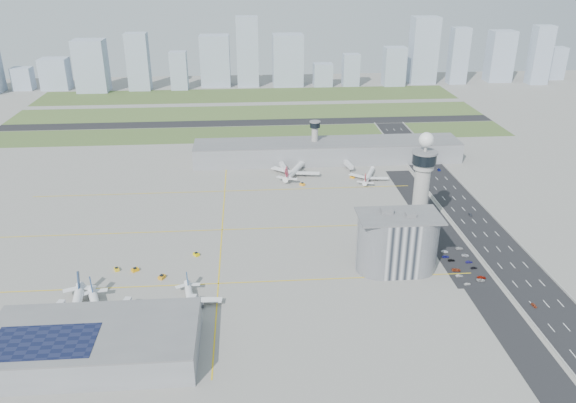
{
  "coord_description": "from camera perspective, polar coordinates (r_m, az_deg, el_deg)",
  "views": [
    {
      "loc": [
        -23.58,
        -272.25,
        151.06
      ],
      "look_at": [
        0.0,
        35.0,
        15.0
      ],
      "focal_mm": 35.0,
      "sensor_mm": 36.0,
      "label": 1
    }
  ],
  "objects": [
    {
      "name": "car_lot_5",
      "position": [
        323.02,
        15.63,
        -4.91
      ],
      "size": [
        3.56,
        1.4,
        1.16
      ],
      "primitive_type": "imported",
      "rotation": [
        0.0,
        0.0,
        1.52
      ],
      "color": "silver",
      "rests_on": "ground"
    },
    {
      "name": "car_lot_7",
      "position": [
        304.0,
        19.06,
        -7.29
      ],
      "size": [
        4.46,
        1.88,
        1.28
      ],
      "primitive_type": "imported",
      "rotation": [
        0.0,
        0.0,
        1.55
      ],
      "color": "#911406",
      "rests_on": "ground"
    },
    {
      "name": "car_hw_0",
      "position": [
        290.61,
        23.71,
        -9.63
      ],
      "size": [
        1.97,
        3.77,
        1.22
      ],
      "primitive_type": "imported",
      "rotation": [
        0.0,
        0.0,
        0.15
      ],
      "color": "#973A20",
      "rests_on": "ground"
    },
    {
      "name": "taxiway_line_h_1",
      "position": [
        338.29,
        -6.71,
        -2.87
      ],
      "size": [
        260.0,
        0.6,
        0.01
      ],
      "primitive_type": "cube",
      "color": "yellow",
      "rests_on": "ground"
    },
    {
      "name": "landside_road",
      "position": [
        323.23,
        16.82,
        -5.15
      ],
      "size": [
        18.0,
        260.0,
        0.08
      ],
      "primitive_type": "cube",
      "color": "black",
      "rests_on": "ground"
    },
    {
      "name": "skyline_bldg_3",
      "position": [
        751.71,
        -22.56,
        11.9
      ],
      "size": [
        32.3,
        25.84,
        36.93
      ],
      "primitive_type": "cube",
      "color": "#9EADC1",
      "rests_on": "ground"
    },
    {
      "name": "jet_bridge_near_2",
      "position": [
        259.72,
        -10.3,
        -11.42
      ],
      "size": [
        5.39,
        14.31,
        5.7
      ],
      "primitive_type": null,
      "rotation": [
        0.0,
        0.0,
        1.4
      ],
      "color": "silver",
      "rests_on": "ground"
    },
    {
      "name": "skyline_bldg_7",
      "position": [
        720.19,
        -7.4,
        14.01
      ],
      "size": [
        35.76,
        28.61,
        61.22
      ],
      "primitive_type": "cube",
      "color": "#9EADC1",
      "rests_on": "ground"
    },
    {
      "name": "airplane_far_a",
      "position": [
        418.51,
        0.77,
        3.59
      ],
      "size": [
        53.25,
        56.69,
        12.61
      ],
      "primitive_type": null,
      "rotation": [
        0.0,
        0.0,
        1.15
      ],
      "color": "white",
      "rests_on": "ground"
    },
    {
      "name": "jet_bridge_far_1",
      "position": [
        437.14,
        5.85,
        3.88
      ],
      "size": [
        5.39,
        14.31,
        5.7
      ],
      "primitive_type": null,
      "rotation": [
        0.0,
        0.0,
        -1.4
      ],
      "color": "silver",
      "rests_on": "ground"
    },
    {
      "name": "car_lot_6",
      "position": [
        301.63,
        19.0,
        -7.55
      ],
      "size": [
        4.38,
        2.4,
        1.16
      ],
      "primitive_type": "imported",
      "rotation": [
        0.0,
        0.0,
        1.45
      ],
      "color": "#AEAEAE",
      "rests_on": "ground"
    },
    {
      "name": "ground",
      "position": [
        312.24,
        0.49,
        -5.11
      ],
      "size": [
        1000.0,
        1000.0,
        0.0
      ],
      "primitive_type": "plane",
      "color": "#98958D"
    },
    {
      "name": "tug_3",
      "position": [
        311.97,
        -9.31,
        -5.28
      ],
      "size": [
        3.85,
        4.03,
        1.93
      ],
      "primitive_type": null,
      "rotation": [
        0.0,
        0.0,
        -2.48
      ],
      "color": "#F4D402",
      "rests_on": "ground"
    },
    {
      "name": "skyline_bldg_14",
      "position": [
        757.43,
        16.93,
        13.97
      ],
      "size": [
        21.59,
        17.28,
        68.75
      ],
      "primitive_type": "cube",
      "color": "#9EADC1",
      "rests_on": "ground"
    },
    {
      "name": "car_lot_1",
      "position": [
        302.08,
        17.0,
        -7.21
      ],
      "size": [
        3.9,
        1.84,
        1.24
      ],
      "primitive_type": "imported",
      "rotation": [
        0.0,
        0.0,
        1.72
      ],
      "color": "gray",
      "rests_on": "ground"
    },
    {
      "name": "control_tower",
      "position": [
        318.01,
        13.44,
        1.75
      ],
      "size": [
        14.0,
        14.0,
        64.5
      ],
      "color": "#ADAAA5",
      "rests_on": "ground"
    },
    {
      "name": "barrier_left",
      "position": [
        335.07,
        18.02,
        -4.13
      ],
      "size": [
        0.6,
        500.0,
        1.2
      ],
      "primitive_type": "cube",
      "color": "#9E9E99",
      "rests_on": "ground"
    },
    {
      "name": "skyline_bldg_12",
      "position": [
        729.23,
        10.73,
        13.34
      ],
      "size": [
        26.14,
        20.92,
        46.89
      ],
      "primitive_type": "cube",
      "color": "#9EADC1",
      "rests_on": "ground"
    },
    {
      "name": "parking_lot",
      "position": [
        312.85,
        17.23,
        -6.22
      ],
      "size": [
        20.0,
        44.0,
        0.1
      ],
      "primitive_type": "cube",
      "color": "black",
      "rests_on": "ground"
    },
    {
      "name": "car_lot_3",
      "position": [
        315.31,
        16.27,
        -5.74
      ],
      "size": [
        3.81,
        1.59,
        1.1
      ],
      "primitive_type": "imported",
      "rotation": [
        0.0,
        0.0,
        1.56
      ],
      "color": "black",
      "rests_on": "ground"
    },
    {
      "name": "car_lot_8",
      "position": [
        311.54,
        18.36,
        -6.4
      ],
      "size": [
        3.57,
        1.75,
        1.17
      ],
      "primitive_type": "imported",
      "rotation": [
        0.0,
        0.0,
        1.68
      ],
      "color": "black",
      "rests_on": "ground"
    },
    {
      "name": "skyline_bldg_10",
      "position": [
        715.9,
        3.56,
        12.73
      ],
      "size": [
        23.01,
        18.41,
        27.75
      ],
      "primitive_type": "cube",
      "color": "#9EADC1",
      "rests_on": "ground"
    },
    {
      "name": "car_lot_2",
      "position": [
        306.71,
        16.72,
        -6.67
      ],
      "size": [
        4.87,
        2.81,
        1.28
      ],
      "primitive_type": "imported",
      "rotation": [
        0.0,
        0.0,
        1.42
      ],
      "color": "maroon",
      "rests_on": "ground"
    },
    {
      "name": "grass_strip_2",
      "position": [
        669.51,
        -4.04,
        10.73
      ],
      "size": [
        480.0,
        70.0,
        0.08
      ],
      "primitive_type": "cube",
      "color": "#3E5126",
      "rests_on": "ground"
    },
    {
      "name": "car_lot_4",
      "position": [
        317.87,
        15.71,
        -5.4
      ],
      "size": [
        3.86,
        1.67,
        1.3
      ],
      "primitive_type": "imported",
      "rotation": [
        0.0,
        0.0,
        1.61
      ],
      "color": "navy",
      "rests_on": "ground"
    },
    {
      "name": "near_terminal",
      "position": [
        247.51,
        -19.12,
        -13.48
      ],
      "size": [
        84.0,
        42.0,
        13.0
      ],
      "color": "gray",
      "rests_on": "ground"
    },
    {
      "name": "tug_5",
      "position": [
        416.02,
        6.56,
        2.51
      ],
      "size": [
        3.84,
        3.7,
        1.84
      ],
      "primitive_type": null,
      "rotation": [
        0.0,
        0.0,
        0.88
      ],
      "color": "orange",
      "rests_on": "ground"
    },
    {
      "name": "jet_bridge_near_1",
      "position": [
        264.8,
        -16.89,
        -11.4
      ],
      "size": [
        5.39,
        14.31,
        5.7
      ],
      "primitive_type": null,
      "rotation": [
        0.0,
        0.0,
        1.4
      ],
      "color": "silver",
      "rests_on": "ground"
    },
    {
      "name": "skyline_bldg_4",
      "position": [
        721.05,
        -19.36,
        12.88
      ],
      "size": [
        35.81,
        28.65,
        60.36
      ],
      "primitive_type": "cube",
      "color": "#9EADC1",
      "rests_on": "ground"
    },
    {
      "name": "taxiway_line_h_2",
      "position": [
        392.82,
        -6.45,
        1.05
      ],
      "size": [
        260.0,
        0.6,
        0.01
      ],
      "primitive_type": "cube",
      "color": "yellow",
      "rests_on": "ground"
    },
    {
      "name": "car_hw_1",
      "position": [
        372.22,
        18.03,
        -1.27
      ],
      "size": [
        1.38,
        3.74,
        1.22
      ],
      "primitive_type": "imported",
      "rotation": [
        0.0,
        0.0,
        -0.02
      ],
      "color": "black",
      "rests_on": "ground"
    },
    {
      "name": "barrier_right",
      "position": [
        346.46,
        22.32,
        -3.85
      ],
      "size": [
        0.6,
        500.0,
        1.2
      ],
      "primitive_type": "cube",
      "color": "#9E9E99",
      "rests_on": "ground"
    },
    {
      "name": "car_lot_9",
      "position": [
        316.28,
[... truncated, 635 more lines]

